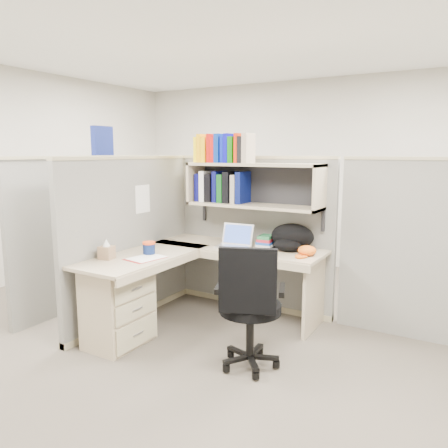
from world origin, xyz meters
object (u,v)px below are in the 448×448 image
Objects in this scene: backpack at (290,237)px; task_chair at (250,326)px; laptop at (233,236)px; desk at (152,290)px; snack_canister at (149,248)px.

task_chair reaches higher than backpack.
task_chair is (0.64, -0.88, -0.49)m from laptop.
desk is at bearing -116.39° from backpack.
laptop reaches higher than snack_canister.
snack_canister is at bearing -135.01° from laptop.
task_chair is at bearing -11.43° from snack_canister.
laptop is at bearing 125.89° from task_chair.
laptop is at bearing -143.32° from backpack.
snack_canister is (-1.06, -0.83, -0.07)m from backpack.
laptop is 1.19m from task_chair.
task_chair is (0.11, -1.06, -0.50)m from backpack.
backpack is 0.43× the size of task_chair.
task_chair is (1.04, -0.10, -0.08)m from desk.
laptop is at bearing 62.93° from desk.
backpack is (0.92, 0.96, 0.42)m from desk.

